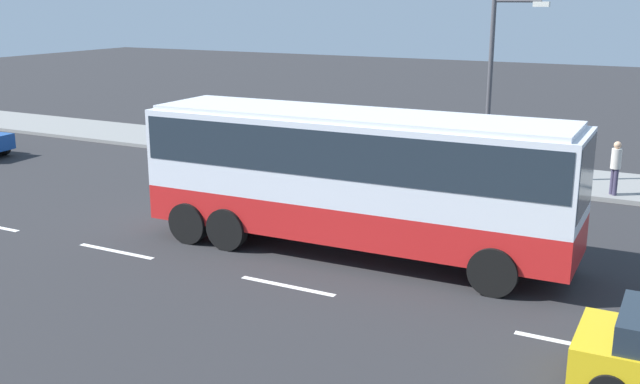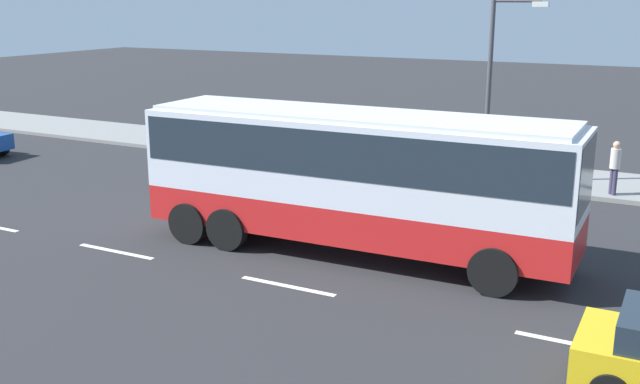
{
  "view_description": "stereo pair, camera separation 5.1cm",
  "coord_description": "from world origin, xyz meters",
  "px_view_note": "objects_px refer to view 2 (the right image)",
  "views": [
    {
      "loc": [
        9.6,
        -16.41,
        6.29
      ],
      "look_at": [
        0.98,
        -0.13,
        1.48
      ],
      "focal_mm": 41.81,
      "sensor_mm": 36.0,
      "label": 1
    },
    {
      "loc": [
        9.56,
        -16.43,
        6.29
      ],
      "look_at": [
        0.98,
        -0.13,
        1.48
      ],
      "focal_mm": 41.81,
      "sensor_mm": 36.0,
      "label": 2
    }
  ],
  "objects_px": {
    "coach_bus": "(355,168)",
    "street_lamp": "(496,77)",
    "pedestrian_near_curb": "(615,164)",
    "pedestrian_at_crossing": "(301,126)"
  },
  "relations": [
    {
      "from": "coach_bus",
      "to": "street_lamp",
      "type": "xyz_separation_m",
      "value": [
        1.2,
        8.35,
        1.54
      ]
    },
    {
      "from": "pedestrian_at_crossing",
      "to": "street_lamp",
      "type": "height_order",
      "value": "street_lamp"
    },
    {
      "from": "coach_bus",
      "to": "pedestrian_near_curb",
      "type": "distance_m",
      "value": 10.1
    },
    {
      "from": "coach_bus",
      "to": "street_lamp",
      "type": "distance_m",
      "value": 8.58
    },
    {
      "from": "coach_bus",
      "to": "street_lamp",
      "type": "height_order",
      "value": "street_lamp"
    },
    {
      "from": "street_lamp",
      "to": "pedestrian_at_crossing",
      "type": "bearing_deg",
      "value": 167.18
    },
    {
      "from": "pedestrian_at_crossing",
      "to": "street_lamp",
      "type": "xyz_separation_m",
      "value": [
        8.5,
        -1.93,
        2.6
      ]
    },
    {
      "from": "coach_bus",
      "to": "pedestrian_near_curb",
      "type": "relative_size",
      "value": 6.26
    },
    {
      "from": "coach_bus",
      "to": "street_lamp",
      "type": "relative_size",
      "value": 1.76
    },
    {
      "from": "pedestrian_near_curb",
      "to": "street_lamp",
      "type": "bearing_deg",
      "value": 142.39
    }
  ]
}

